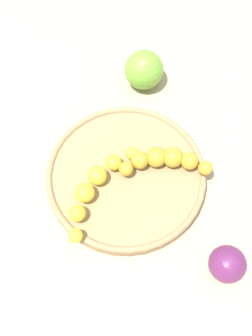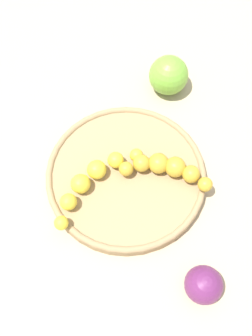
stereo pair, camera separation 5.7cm
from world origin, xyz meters
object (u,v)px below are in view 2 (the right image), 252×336
(fruit_bowl, at_px, (126,175))
(banana_yellow, at_px, (92,180))
(banana_spotted, at_px, (166,168))
(plum_purple, at_px, (204,285))
(apple_green, at_px, (166,75))

(fruit_bowl, relative_size, banana_yellow, 1.54)
(banana_yellow, relative_size, banana_spotted, 1.13)
(fruit_bowl, bearing_deg, banana_yellow, -138.94)
(plum_purple, distance_m, apple_green, 0.35)
(banana_yellow, xyz_separation_m, banana_spotted, (0.10, 0.06, 0.00))
(apple_green, bearing_deg, banana_spotted, -70.58)
(banana_yellow, xyz_separation_m, plum_purple, (0.20, -0.08, -0.01))
(banana_yellow, distance_m, banana_spotted, 0.11)
(apple_green, bearing_deg, plum_purple, -62.28)
(fruit_bowl, distance_m, banana_spotted, 0.06)
(banana_spotted, bearing_deg, apple_green, 11.23)
(fruit_bowl, relative_size, banana_spotted, 1.74)
(banana_yellow, xyz_separation_m, apple_green, (0.04, 0.23, 0.00))
(banana_yellow, relative_size, plum_purple, 3.11)
(plum_purple, relative_size, apple_green, 0.76)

